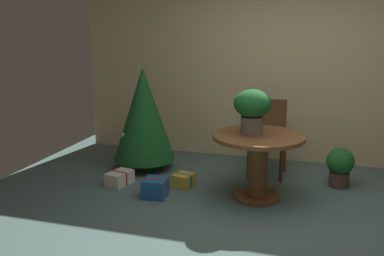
{
  "coord_description": "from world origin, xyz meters",
  "views": [
    {
      "loc": [
        0.43,
        -3.91,
        1.86
      ],
      "look_at": [
        -0.85,
        0.32,
        0.82
      ],
      "focal_mm": 41.73,
      "sensor_mm": 36.0,
      "label": 1
    }
  ],
  "objects": [
    {
      "name": "ground_plane",
      "position": [
        0.0,
        0.0,
        0.0
      ],
      "size": [
        6.6,
        6.6,
        0.0
      ],
      "primitive_type": "plane",
      "color": "#4C6660"
    },
    {
      "name": "back_wall_panel",
      "position": [
        0.0,
        2.2,
        1.3
      ],
      "size": [
        6.0,
        0.1,
        2.6
      ],
      "primitive_type": "cube",
      "color": "beige",
      "rests_on": "ground_plane"
    },
    {
      "name": "holiday_tree",
      "position": [
        -1.78,
        1.24,
        0.73
      ],
      "size": [
        0.79,
        0.79,
        1.33
      ],
      "color": "brown",
      "rests_on": "ground_plane"
    },
    {
      "name": "gift_box_gold",
      "position": [
        -1.09,
        0.75,
        0.08
      ],
      "size": [
        0.25,
        0.27,
        0.16
      ],
      "color": "gold",
      "rests_on": "ground_plane"
    },
    {
      "name": "wooden_chair_far",
      "position": [
        -0.22,
        1.51,
        0.53
      ],
      "size": [
        0.43,
        0.45,
        0.93
      ],
      "color": "brown",
      "rests_on": "ground_plane"
    },
    {
      "name": "gift_box_cream",
      "position": [
        -1.83,
        0.6,
        0.08
      ],
      "size": [
        0.27,
        0.35,
        0.16
      ],
      "color": "silver",
      "rests_on": "ground_plane"
    },
    {
      "name": "round_dining_table",
      "position": [
        -0.22,
        0.64,
        0.48
      ],
      "size": [
        0.97,
        0.97,
        0.71
      ],
      "color": "brown",
      "rests_on": "ground_plane"
    },
    {
      "name": "potted_plant",
      "position": [
        0.64,
        1.29,
        0.25
      ],
      "size": [
        0.32,
        0.32,
        0.46
      ],
      "color": "#4C382D",
      "rests_on": "ground_plane"
    },
    {
      "name": "gift_box_blue",
      "position": [
        -1.29,
        0.36,
        0.1
      ],
      "size": [
        0.26,
        0.27,
        0.21
      ],
      "color": "#1E569E",
      "rests_on": "ground_plane"
    },
    {
      "name": "flower_vase",
      "position": [
        -0.3,
        0.65,
        1.0
      ],
      "size": [
        0.39,
        0.39,
        0.48
      ],
      "color": "#665B51",
      "rests_on": "round_dining_table"
    }
  ]
}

